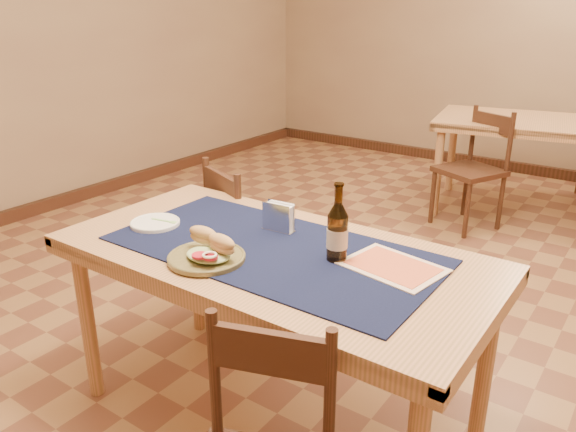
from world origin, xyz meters
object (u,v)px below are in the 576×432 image
Objects in this scene: sandwich_plate at (208,253)px; back_table at (553,132)px; beer_bottle at (337,232)px; napkin_holder at (279,218)px; chair_main_far at (248,239)px; main_table at (272,270)px.

back_table is at bearing 82.33° from sandwich_plate.
beer_bottle is 0.34m from napkin_holder.
chair_main_far reaches higher than sandwich_plate.
back_table is 3.38m from sandwich_plate.
chair_main_far reaches higher than main_table.
beer_bottle reaches higher than chair_main_far.
chair_main_far is (-0.91, -2.58, -0.22)m from back_table.
beer_bottle reaches higher than back_table.
back_table is at bearing 70.56° from chair_main_far.
sandwich_plate reaches higher than back_table.
back_table is 3.02m from napkin_holder.
beer_bottle is (0.82, -0.51, 0.41)m from chair_main_far.
napkin_holder is (-0.08, 0.15, 0.14)m from main_table.
main_table is 5.80× the size of beer_bottle.
napkin_holder is at bearing 163.13° from beer_bottle.
main_table is 0.27m from sandwich_plate.
chair_main_far is at bearing 140.20° from napkin_holder.
main_table is at bearing -167.12° from beer_bottle.
main_table is 5.92× the size of sandwich_plate.
chair_main_far reaches higher than back_table.
sandwich_plate is (-0.12, -0.21, 0.12)m from main_table.
beer_bottle is at bearing -32.03° from chair_main_far.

